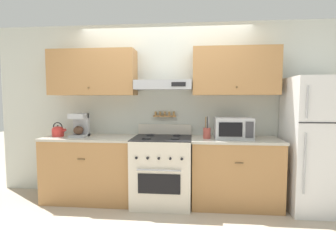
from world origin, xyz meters
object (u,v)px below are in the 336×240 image
at_px(microwave, 233,128).
at_px(utensil_crock, 207,133).
at_px(refrigerator, 314,144).
at_px(coffee_maker, 80,125).
at_px(tea_kettle, 58,131).
at_px(stove_range, 162,170).

height_order(microwave, utensil_crock, utensil_crock).
distance_m(refrigerator, microwave, 1.05).
bearing_deg(coffee_maker, utensil_crock, -1.04).
xyz_separation_m(refrigerator, tea_kettle, (-3.50, 0.02, 0.13)).
height_order(stove_range, utensil_crock, utensil_crock).
bearing_deg(tea_kettle, refrigerator, -0.38).
xyz_separation_m(refrigerator, coffee_maker, (-3.18, 0.06, 0.22)).
bearing_deg(microwave, utensil_crock, -177.10).
relative_size(tea_kettle, utensil_crock, 0.71).
bearing_deg(tea_kettle, coffee_maker, 5.92).
distance_m(stove_range, tea_kettle, 1.59).
distance_m(stove_range, microwave, 1.13).
relative_size(microwave, utensil_crock, 1.66).
relative_size(stove_range, coffee_maker, 3.25).
height_order(tea_kettle, microwave, microwave).
xyz_separation_m(tea_kettle, utensil_crock, (2.11, 0.00, 0.00)).
height_order(stove_range, coffee_maker, coffee_maker).
xyz_separation_m(stove_range, utensil_crock, (0.61, 0.01, 0.53)).
bearing_deg(utensil_crock, microwave, 2.90).
distance_m(microwave, utensil_crock, 0.36).
bearing_deg(stove_range, utensil_crock, 1.01).
bearing_deg(utensil_crock, refrigerator, -0.95).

